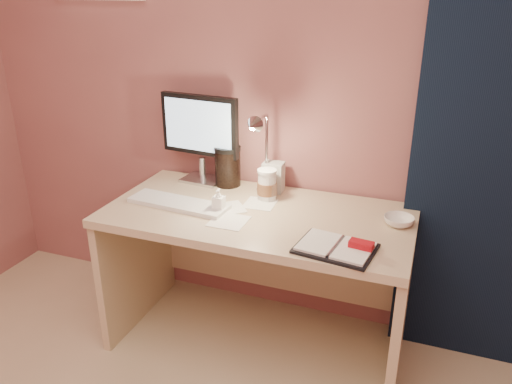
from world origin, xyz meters
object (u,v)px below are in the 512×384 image
(planner, at_px, (338,247))
(desk_lamp, at_px, (260,148))
(coffee_cup, at_px, (267,186))
(product_box, at_px, (273,177))
(bowl, at_px, (399,221))
(dark_jar, at_px, (228,168))
(monitor, at_px, (201,131))
(desk, at_px, (263,248))
(lotion_bottle, at_px, (219,200))
(clear_cup, at_px, (270,188))
(keyboard, at_px, (179,203))

(planner, bearing_deg, desk_lamp, 149.42)
(coffee_cup, distance_m, product_box, 0.11)
(bowl, relative_size, dark_jar, 0.69)
(monitor, bearing_deg, dark_jar, 4.62)
(desk_lamp, bearing_deg, dark_jar, 151.45)
(desk, height_order, coffee_cup, coffee_cup)
(bowl, distance_m, desk_lamp, 0.70)
(dark_jar, bearing_deg, monitor, 178.68)
(desk_lamp, bearing_deg, lotion_bottle, -122.46)
(monitor, xyz_separation_m, lotion_bottle, (0.24, -0.33, -0.22))
(clear_cup, height_order, product_box, product_box)
(desk, height_order, bowl, bowl)
(desk, distance_m, product_box, 0.36)
(desk, height_order, desk_lamp, desk_lamp)
(product_box, bearing_deg, desk_lamp, -101.92)
(dark_jar, bearing_deg, coffee_cup, -24.24)
(bowl, bearing_deg, coffee_cup, 173.59)
(planner, bearing_deg, keyboard, 175.80)
(product_box, bearing_deg, clear_cup, -82.40)
(desk, xyz_separation_m, clear_cup, (0.01, 0.08, 0.29))
(lotion_bottle, xyz_separation_m, product_box, (0.15, 0.32, 0.02))
(clear_cup, distance_m, product_box, 0.12)
(monitor, bearing_deg, desk_lamp, -14.45)
(clear_cup, height_order, dark_jar, dark_jar)
(bowl, height_order, desk_lamp, desk_lamp)
(planner, height_order, product_box, product_box)
(clear_cup, relative_size, dark_jar, 0.69)
(desk, relative_size, product_box, 9.22)
(keyboard, distance_m, bowl, 1.01)
(keyboard, xyz_separation_m, clear_cup, (0.38, 0.21, 0.05))
(product_box, bearing_deg, monitor, 177.02)
(lotion_bottle, bearing_deg, clear_cup, 50.03)
(product_box, xyz_separation_m, desk_lamp, (-0.02, -0.13, 0.19))
(desk, height_order, keyboard, keyboard)
(monitor, xyz_separation_m, planner, (0.83, -0.50, -0.26))
(keyboard, bearing_deg, planner, -7.43)
(desk, distance_m, planner, 0.57)
(clear_cup, xyz_separation_m, product_box, (-0.02, 0.12, 0.01))
(product_box, distance_m, desk_lamp, 0.23)
(dark_jar, relative_size, desk_lamp, 0.44)
(monitor, height_order, planner, monitor)
(keyboard, bearing_deg, dark_jar, 75.30)
(monitor, xyz_separation_m, keyboard, (0.03, -0.33, -0.27))
(desk, height_order, product_box, product_box)
(coffee_cup, xyz_separation_m, product_box, (-0.01, 0.11, 0.00))
(planner, xyz_separation_m, dark_jar, (-0.68, 0.49, 0.08))
(coffee_cup, height_order, desk_lamp, desk_lamp)
(keyboard, relative_size, lotion_bottle, 4.43)
(bowl, bearing_deg, planner, -123.13)
(coffee_cup, bearing_deg, lotion_bottle, -127.29)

